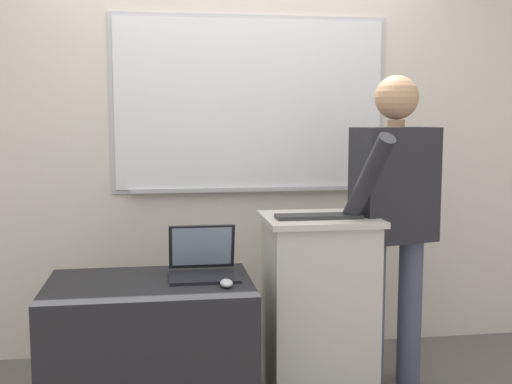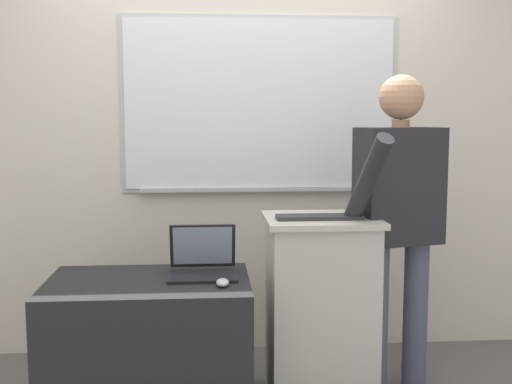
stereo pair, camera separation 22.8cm
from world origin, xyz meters
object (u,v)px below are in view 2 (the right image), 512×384
side_desk (149,348)px  wireless_keyboard (319,217)px  lectern_podium (320,307)px  computer_mouse_by_laptop (223,283)px  person_presenter (399,210)px  laptop (203,261)px

side_desk → wireless_keyboard: (0.85, 0.10, 0.62)m
lectern_podium → computer_mouse_by_laptop: (-0.52, -0.30, 0.22)m
lectern_podium → computer_mouse_by_laptop: 0.63m
lectern_podium → wireless_keyboard: wireless_keyboard is taller
person_presenter → side_desk: bearing=174.1°
lectern_podium → side_desk: bearing=-169.5°
side_desk → person_presenter: bearing=8.2°
laptop → computer_mouse_by_laptop: 0.25m
laptop → wireless_keyboard: 0.63m
computer_mouse_by_laptop → wireless_keyboard: bearing=25.3°
person_presenter → wireless_keyboard: person_presenter is taller
lectern_podium → laptop: 0.67m
person_presenter → lectern_podium: bearing=169.2°
lectern_podium → laptop: size_ratio=2.82×
lectern_podium → side_desk: lectern_podium is taller
laptop → computer_mouse_by_laptop: (0.09, -0.23, -0.05)m
lectern_podium → computer_mouse_by_laptop: size_ratio=9.54×
person_presenter → computer_mouse_by_laptop: person_presenter is taller
laptop → computer_mouse_by_laptop: laptop is taller
computer_mouse_by_laptop → lectern_podium: bearing=30.0°
side_desk → computer_mouse_by_laptop: (0.36, -0.14, 0.36)m
side_desk → person_presenter: 1.45m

